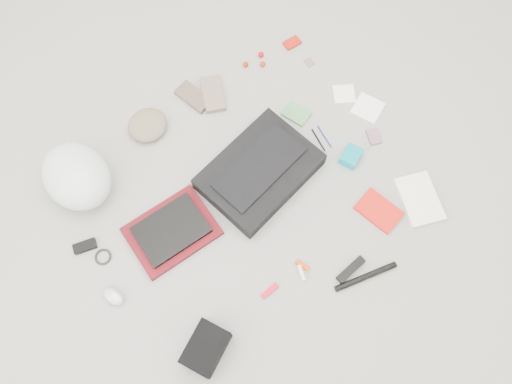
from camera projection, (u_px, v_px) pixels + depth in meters
ground_plane at (256, 196)px, 2.28m from camera, size 4.00×4.00×0.00m
messenger_bag at (259, 172)px, 2.28m from camera, size 0.56×0.43×0.09m
bag_flap at (260, 167)px, 2.23m from camera, size 0.45×0.25×0.01m
laptop_sleeve at (172, 231)px, 2.21m from camera, size 0.39×0.30×0.03m
laptop at (171, 230)px, 2.19m from camera, size 0.31×0.23×0.02m
bike_helmet at (77, 176)px, 2.20m from camera, size 0.30×0.36×0.21m
beanie at (147, 125)px, 2.38m from camera, size 0.22×0.21×0.07m
mitten_left at (194, 97)px, 2.46m from camera, size 0.13×0.20×0.03m
mitten_right at (213, 94)px, 2.46m from camera, size 0.18×0.22×0.03m
power_brick at (85, 246)px, 2.18m from camera, size 0.11×0.07×0.03m
cable_coil at (103, 257)px, 2.17m from camera, size 0.08×0.08×0.01m
mouse at (113, 296)px, 2.10m from camera, size 0.09×0.12×0.04m
camera_bag at (206, 348)px, 1.98m from camera, size 0.23×0.20×0.12m
multitool at (270, 291)px, 2.12m from camera, size 0.09×0.02×0.01m
toiletry_tube_white at (302, 273)px, 2.14m from camera, size 0.04×0.07×0.02m
toiletry_tube_orange at (302, 265)px, 2.16m from camera, size 0.04×0.07×0.02m
u_lock at (351, 270)px, 2.14m from camera, size 0.15×0.04×0.03m
bike_pump at (366, 277)px, 2.13m from camera, size 0.28×0.11×0.03m
book_red at (379, 211)px, 2.24m from camera, size 0.16×0.21×0.02m
book_white at (419, 199)px, 2.26m from camera, size 0.24×0.28×0.03m
notepad at (296, 114)px, 2.43m from camera, size 0.12×0.15×0.01m
pen_blue at (311, 147)px, 2.37m from camera, size 0.02×0.13×0.01m
pen_black at (318, 140)px, 2.38m from camera, size 0.04×0.13×0.01m
pen_navy at (324, 137)px, 2.39m from camera, size 0.03×0.13×0.01m
accordion_wallet at (351, 156)px, 2.33m from camera, size 0.12×0.11×0.05m
card_deck at (374, 137)px, 2.38m from camera, size 0.08×0.10×0.02m
napkin_top at (344, 94)px, 2.47m from camera, size 0.14×0.14×0.01m
napkin_bottom at (368, 108)px, 2.44m from camera, size 0.17×0.17×0.01m
lollipop_a at (245, 64)px, 2.52m from camera, size 0.03×0.03×0.03m
lollipop_b at (263, 64)px, 2.52m from camera, size 0.04×0.04×0.03m
lollipop_c at (261, 54)px, 2.54m from camera, size 0.04×0.04×0.03m
altoids_tin at (292, 43)px, 2.58m from camera, size 0.09×0.06×0.02m
stamp_sheet at (309, 62)px, 2.54m from camera, size 0.05×0.05×0.00m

